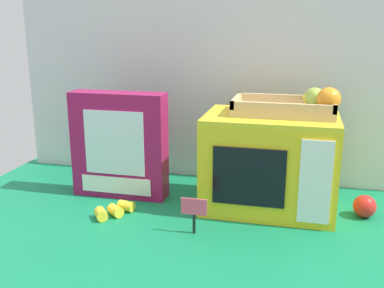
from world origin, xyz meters
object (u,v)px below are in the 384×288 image
object	(u,v)px
loose_toy_apple	(365,206)
price_sign	(194,210)
loose_toy_banana	(114,210)
food_groups_crate	(297,105)
toy_microwave	(269,162)
cookie_set_box	(119,145)

from	to	relation	value
loose_toy_apple	price_sign	bearing A→B (deg)	-154.10
loose_toy_banana	price_sign	bearing A→B (deg)	-12.83
price_sign	food_groups_crate	bearing A→B (deg)	45.39
price_sign	loose_toy_apple	xyz separation A→B (m)	(0.46, 0.22, -0.03)
toy_microwave	loose_toy_apple	world-z (taller)	toy_microwave
food_groups_crate	cookie_set_box	distance (m)	0.56
price_sign	loose_toy_apple	distance (m)	0.51
food_groups_crate	loose_toy_banana	world-z (taller)	food_groups_crate
toy_microwave	food_groups_crate	size ratio (longest dim) A/B	1.28
price_sign	loose_toy_banana	xyz separation A→B (m)	(-0.25, 0.06, -0.05)
toy_microwave	price_sign	bearing A→B (deg)	-127.84
price_sign	loose_toy_apple	world-z (taller)	price_sign
loose_toy_banana	loose_toy_apple	world-z (taller)	loose_toy_apple
food_groups_crate	loose_toy_apple	size ratio (longest dim) A/B	4.56
food_groups_crate	loose_toy_banana	bearing A→B (deg)	-159.05
toy_microwave	cookie_set_box	xyz separation A→B (m)	(-0.47, -0.01, 0.03)
food_groups_crate	cookie_set_box	size ratio (longest dim) A/B	0.89
toy_microwave	loose_toy_banana	distance (m)	0.48
food_groups_crate	price_sign	distance (m)	0.43
food_groups_crate	price_sign	xyz separation A→B (m)	(-0.25, -0.25, -0.25)
toy_microwave	loose_toy_banana	world-z (taller)	toy_microwave
toy_microwave	loose_toy_banana	size ratio (longest dim) A/B	3.21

